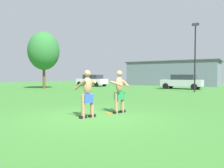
{
  "coord_description": "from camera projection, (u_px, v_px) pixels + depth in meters",
  "views": [
    {
      "loc": [
        4.54,
        -6.17,
        1.47
      ],
      "look_at": [
        0.12,
        1.07,
        1.14
      ],
      "focal_mm": 34.9,
      "sensor_mm": 36.0,
      "label": 1
    }
  ],
  "objects": [
    {
      "name": "player_near",
      "position": [
        120.0,
        91.0,
        8.52
      ],
      "size": [
        0.69,
        0.74,
        1.66
      ],
      "color": "black",
      "rests_on": "ground_plane"
    },
    {
      "name": "ground_plane",
      "position": [
        93.0,
        117.0,
        7.68
      ],
      "size": [
        80.0,
        80.0,
        0.0
      ],
      "primitive_type": "plane",
      "color": "#38752D"
    },
    {
      "name": "tree_right_field",
      "position": [
        44.0,
        51.0,
        24.81
      ],
      "size": [
        3.54,
        3.54,
        6.46
      ],
      "color": "brown",
      "rests_on": "ground_plane"
    },
    {
      "name": "car_white_near_post",
      "position": [
        92.0,
        80.0,
        30.26
      ],
      "size": [
        4.38,
        2.19,
        1.58
      ],
      "color": "white",
      "rests_on": "ground_plane"
    },
    {
      "name": "lamp_post",
      "position": [
        195.0,
        50.0,
        19.2
      ],
      "size": [
        0.6,
        0.24,
        6.07
      ],
      "color": "black",
      "rests_on": "ground_plane"
    },
    {
      "name": "car_silver_mid_lot",
      "position": [
        182.0,
        81.0,
        23.9
      ],
      "size": [
        4.34,
        2.11,
        1.58
      ],
      "color": "silver",
      "rests_on": "ground_plane"
    },
    {
      "name": "frisbee",
      "position": [
        109.0,
        114.0,
        8.33
      ],
      "size": [
        0.28,
        0.28,
        0.03
      ],
      "primitive_type": "cylinder",
      "color": "orange",
      "rests_on": "ground_plane"
    },
    {
      "name": "player_in_blue",
      "position": [
        87.0,
        93.0,
        7.56
      ],
      "size": [
        0.68,
        0.72,
        1.66
      ],
      "color": "black",
      "rests_on": "ground_plane"
    },
    {
      "name": "outbuilding_behind_lot",
      "position": [
        173.0,
        73.0,
        33.57
      ],
      "size": [
        13.57,
        6.01,
        3.64
      ],
      "color": "slate",
      "rests_on": "ground_plane"
    }
  ]
}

